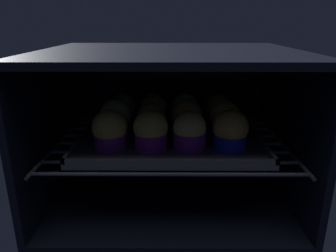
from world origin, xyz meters
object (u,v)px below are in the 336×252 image
Objects in this scene: muffin_row1_col2 at (185,119)px; muffin_row1_col3 at (222,119)px; muffin_row2_col3 at (217,111)px; muffin_row2_col1 at (153,111)px; muffin_row0_col0 at (108,131)px; muffin_row1_col1 at (149,121)px; muffin_row0_col1 at (149,131)px; muffin_row2_col2 at (183,110)px; baking_tray at (168,137)px; muffin_row1_col0 at (114,119)px; muffin_row2_col0 at (121,110)px; muffin_row0_col3 at (228,131)px; muffin_row0_col2 at (187,132)px.

muffin_row1_col3 is (9.05, 0.30, -0.09)cm from muffin_row1_col2.
muffin_row1_col2 is 12.38cm from muffin_row2_col3.
muffin_row2_col1 is (-17.28, 8.36, -0.30)cm from muffin_row1_col3.
muffin_row0_col0 reaches higher than muffin_row1_col1.
muffin_row0_col0 is 8.89cm from muffin_row0_col1.
baking_tray is at bearing -115.99° from muffin_row2_col2.
muffin_row1_col0 is 1.09× the size of muffin_row2_col0.
muffin_row2_col2 is (8.44, 8.36, 0.32)cm from muffin_row1_col1.
muffin_row0_col3 is 30.63cm from muffin_row2_col0.
muffin_row0_col3 reaches higher than muffin_row0_col2.
muffin_row1_col2 and muffin_row1_col3 have the same top height.
muffin_row2_col2 is at bearing 90.42° from muffin_row1_col2.
muffin_row2_col0 is 8.48cm from muffin_row2_col1.
muffin_row2_col2 is at bearing 90.77° from muffin_row0_col2.
muffin_row2_col1 is (0.28, 8.55, 0.05)cm from muffin_row1_col1.
muffin_row2_col3 is at bearing 44.84° from muffin_row0_col1.
muffin_row2_col0 is 16.64cm from muffin_row2_col2.
muffin_row0_col2 is 8.85cm from muffin_row0_col3.
muffin_row1_col0 is (-0.03, 8.34, 0.17)cm from muffin_row0_col0.
muffin_row2_col3 is (25.94, 16.47, -0.19)cm from muffin_row0_col0.
muffin_row1_col0 reaches higher than muffin_row1_col2.
muffin_row1_col3 reaches higher than muffin_row2_col2.
muffin_row2_col0 is at bearing 147.08° from muffin_row0_col3.
muffin_row1_col3 is 27.08cm from muffin_row2_col0.
baking_tray is at bearing 147.61° from muffin_row0_col3.
muffin_row1_col3 is at bearing 1.88° from muffin_row1_col2.
muffin_row1_col1 is 19.35cm from muffin_row2_col3.
muffin_row1_col3 is (13.10, 0.00, 4.60)cm from baking_tray.
muffin_row1_col0 reaches higher than muffin_row0_col0.
muffin_row2_col1 is at bearing 116.48° from muffin_row0_col2.
muffin_row1_col1 is 0.94× the size of muffin_row2_col1.
muffin_row1_col3 is 1.05× the size of muffin_row2_col2.
muffin_row1_col2 is (8.50, -0.11, 0.44)cm from muffin_row1_col1.
muffin_row0_col1 is 12.55cm from muffin_row1_col0.
muffin_row2_col0 is at bearing 179.36° from muffin_row2_col2.
muffin_row1_col2 is (4.05, -0.29, 4.69)cm from baking_tray.
muffin_row1_col3 reaches higher than muffin_row1_col1.
muffin_row1_col0 is at bearing -162.62° from muffin_row2_col3.
muffin_row0_col3 is 1.03× the size of muffin_row2_col0.
muffin_row0_col1 is 1.01× the size of muffin_row2_col2.
muffin_row0_col3 and muffin_row2_col3 have the same top height.
muffin_row0_col2 is at bearing -43.73° from muffin_row1_col1.
muffin_row0_col1 is 8.34cm from muffin_row0_col2.
muffin_row1_col3 reaches higher than muffin_row0_col2.
muffin_row2_col1 is (-4.18, 8.37, 4.30)cm from baking_tray.
muffin_row0_col3 is (17.18, 0.38, -0.08)cm from muffin_row0_col1.
muffin_row1_col2 reaches higher than muffin_row2_col1.
baking_tray is 16.11cm from muffin_row0_col3.
muffin_row0_col0 is 16.52cm from muffin_row2_col0.
muffin_row2_col3 is (8.89, 8.61, -0.39)cm from muffin_row1_col2.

